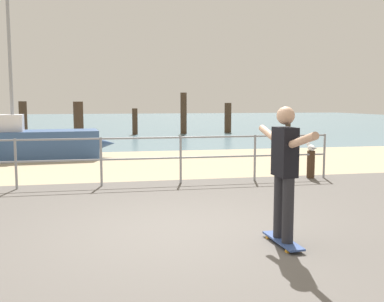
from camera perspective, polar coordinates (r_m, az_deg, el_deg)
The scene contains 15 objects.
ground_plane at distance 5.31m, azimuth 0.32°, elevation -13.41°, with size 24.00×10.00×0.04m, color #605B56.
beach_strip at distance 13.06m, azimuth -6.88°, elevation -1.61°, with size 24.00×6.00×0.04m, color tan.
sea_surface at distance 40.94m, azimuth -10.06°, elevation 3.73°, with size 72.00×50.00×0.04m, color slate.
railing_fence at distance 9.55m, azimuth -11.51°, elevation -0.37°, with size 10.22×0.05×1.05m.
sailboat at distance 14.57m, azimuth -19.97°, elevation 0.96°, with size 5.03×1.78×5.79m.
skateboard at distance 5.78m, azimuth 11.49°, elevation -11.16°, with size 0.24×0.81×0.08m.
skateboarder at distance 5.57m, azimuth 11.70°, elevation -1.81°, with size 0.22×1.45×1.65m.
bollard_short at distance 10.76m, azimuth 14.89°, elevation -1.71°, with size 0.18×0.18×0.66m, color #422D1E.
seagull at distance 10.72m, azimuth 14.92°, elevation 0.44°, with size 0.17×0.49×0.18m.
groyne_post_0 at distance 22.20m, azimuth -20.70°, elevation 3.62°, with size 0.36×0.36×1.80m, color #422D1E.
groyne_post_1 at distance 18.29m, azimuth -14.24°, elevation 3.32°, with size 0.38×0.38×1.79m, color #422D1E.
groyne_post_2 at distance 24.36m, azimuth -7.28°, elevation 3.74°, with size 0.29×0.29×1.42m, color #422D1E.
groyne_post_3 at distance 24.64m, azimuth -1.08°, elevation 4.81°, with size 0.34×0.34×2.27m, color #422D1E.
groyne_post_4 at distance 25.71m, azimuth 4.60°, elevation 4.22°, with size 0.39×0.39×1.71m, color #422D1E.
groyne_post_5 at distance 24.43m, azimuth 12.14°, elevation 3.67°, with size 0.28×0.28×1.43m, color #422D1E.
Camera 1 is at (-1.02, -5.89, 1.79)m, focal length 41.88 mm.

